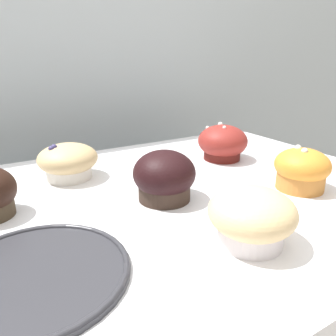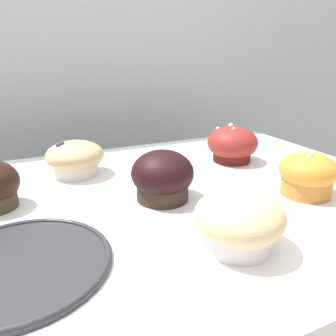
{
  "view_description": "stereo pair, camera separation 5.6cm",
  "coord_description": "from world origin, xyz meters",
  "views": [
    {
      "loc": [
        -0.21,
        -0.44,
        1.12
      ],
      "look_at": [
        0.06,
        0.01,
        0.93
      ],
      "focal_mm": 35.0,
      "sensor_mm": 36.0,
      "label": 1
    },
    {
      "loc": [
        -0.16,
        -0.47,
        1.12
      ],
      "look_at": [
        0.06,
        0.01,
        0.93
      ],
      "focal_mm": 35.0,
      "sensor_mm": 36.0,
      "label": 2
    }
  ],
  "objects": [
    {
      "name": "muffin_back_right",
      "position": [
        0.04,
        -0.01,
        0.92
      ],
      "size": [
        0.1,
        0.1,
        0.08
      ],
      "color": "#31231C",
      "rests_on": "display_counter"
    },
    {
      "name": "muffin_back_center",
      "position": [
        0.26,
        0.11,
        0.92
      ],
      "size": [
        0.11,
        0.11,
        0.08
      ],
      "color": "#521714",
      "rests_on": "display_counter"
    },
    {
      "name": "muffin_front_left",
      "position": [
        -0.07,
        0.16,
        0.92
      ],
      "size": [
        0.11,
        0.11,
        0.07
      ],
      "color": "silver",
      "rests_on": "display_counter"
    },
    {
      "name": "serving_plate",
      "position": [
        -0.18,
        -0.12,
        0.89
      ],
      "size": [
        0.21,
        0.21,
        0.01
      ],
      "color": "#2D2D33",
      "rests_on": "display_counter"
    },
    {
      "name": "muffin_back_left",
      "position": [
        0.27,
        -0.1,
        0.92
      ],
      "size": [
        0.1,
        0.1,
        0.08
      ],
      "color": "#C37935",
      "rests_on": "display_counter"
    },
    {
      "name": "wall_back",
      "position": [
        0.0,
        0.6,
        0.9
      ],
      "size": [
        3.2,
        0.1,
        1.8
      ],
      "primitive_type": "cube",
      "color": "#A8B2B7",
      "rests_on": "ground"
    },
    {
      "name": "muffin_front_right",
      "position": [
        0.07,
        -0.18,
        0.92
      ],
      "size": [
        0.11,
        0.11,
        0.07
      ],
      "color": "white",
      "rests_on": "display_counter"
    }
  ]
}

